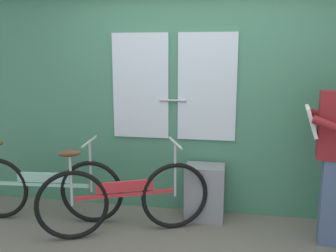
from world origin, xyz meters
The scene contains 4 objects.
train_door_wall centered at (-0.01, 1.14, 1.24)m, with size 5.47×0.28×2.37m.
bicycle_near_door centered at (-0.56, 0.46, 0.36)m, with size 1.51×0.75×0.88m.
bicycle_leaning_behind centered at (-1.46, 0.60, 0.35)m, with size 1.64×0.44×0.86m.
trash_bin_by_wall centered at (0.16, 0.93, 0.29)m, with size 0.40×0.28×0.57m, color gray.
Camera 1 is at (0.43, -2.69, 1.69)m, focal length 39.52 mm.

